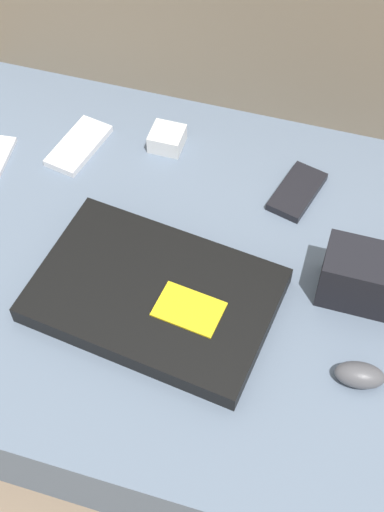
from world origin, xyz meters
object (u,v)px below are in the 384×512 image
object	(u,v)px
laptop	(155,295)
phone_black	(79,146)
charger_brick	(167,139)
camera_pouch	(366,278)
phone_small	(297,192)
computer_mouse	(360,375)

from	to	relation	value
laptop	phone_black	distance (m)	0.33
laptop	charger_brick	world-z (taller)	laptop
camera_pouch	phone_small	bearing A→B (deg)	128.14
laptop	computer_mouse	xyz separation A→B (m)	(0.30, -0.04, 0.00)
computer_mouse	phone_small	bearing A→B (deg)	109.65
phone_black	camera_pouch	world-z (taller)	camera_pouch
laptop	phone_black	xyz separation A→B (m)	(-0.22, 0.25, -0.01)
phone_black	charger_brick	world-z (taller)	charger_brick
phone_small	camera_pouch	bearing A→B (deg)	-37.15
laptop	charger_brick	distance (m)	0.31
laptop	computer_mouse	distance (m)	0.30
computer_mouse	phone_black	world-z (taller)	computer_mouse
camera_pouch	phone_black	bearing A→B (deg)	162.48
phone_black	phone_small	xyz separation A→B (m)	(0.37, 0.00, 0.00)
charger_brick	computer_mouse	bearing A→B (deg)	-42.38
laptop	phone_small	bearing A→B (deg)	66.47
laptop	camera_pouch	bearing A→B (deg)	26.04
phone_black	computer_mouse	bearing A→B (deg)	-18.62
phone_small	charger_brick	distance (m)	0.24
laptop	charger_brick	bearing A→B (deg)	111.89
computer_mouse	phone_small	xyz separation A→B (m)	(-0.14, 0.30, -0.01)
phone_small	computer_mouse	bearing A→B (deg)	-49.53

